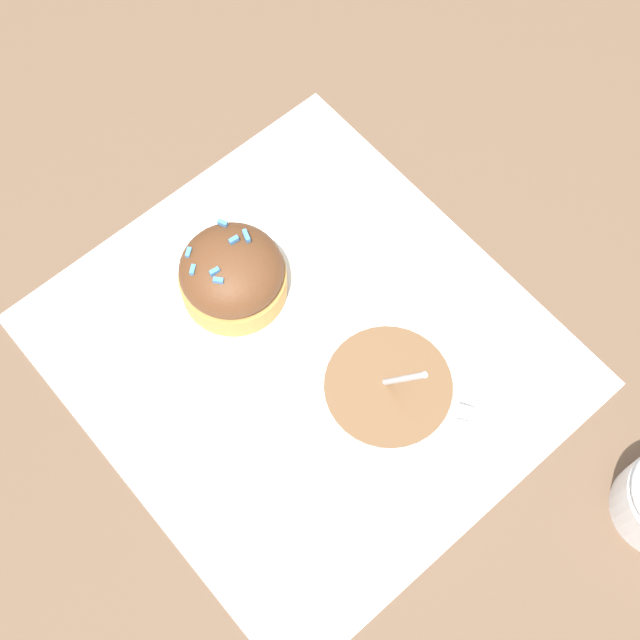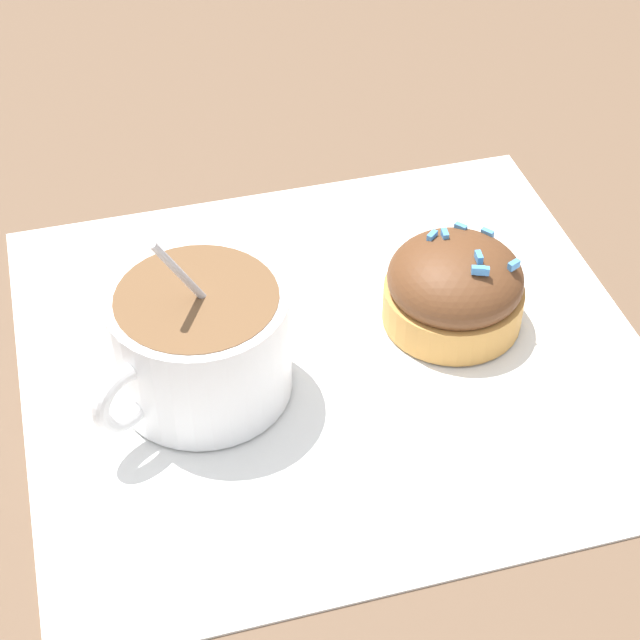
{
  "view_description": "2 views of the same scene",
  "coord_description": "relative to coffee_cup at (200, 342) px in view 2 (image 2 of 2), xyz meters",
  "views": [
    {
      "loc": [
        -0.17,
        0.17,
        0.6
      ],
      "look_at": [
        -0.0,
        -0.01,
        0.03
      ],
      "focal_mm": 50.0,
      "sensor_mm": 36.0,
      "label": 1
    },
    {
      "loc": [
        -0.16,
        -0.39,
        0.41
      ],
      "look_at": [
        -0.01,
        -0.01,
        0.03
      ],
      "focal_mm": 60.0,
      "sensor_mm": 36.0,
      "label": 2
    }
  ],
  "objects": [
    {
      "name": "coffee_cup",
      "position": [
        0.0,
        0.0,
        0.0
      ],
      "size": [
        0.11,
        0.09,
        0.11
      ],
      "color": "white",
      "rests_on": "paper_napkin"
    },
    {
      "name": "paper_napkin",
      "position": [
        0.07,
        0.0,
        -0.04
      ],
      "size": [
        0.37,
        0.34,
        0.0
      ],
      "color": "white",
      "rests_on": "ground_plane"
    },
    {
      "name": "ground_plane",
      "position": [
        0.07,
        0.0,
        -0.04
      ],
      "size": [
        3.0,
        3.0,
        0.0
      ],
      "primitive_type": "plane",
      "color": "brown"
    },
    {
      "name": "frosted_pastry",
      "position": [
        0.15,
        -0.0,
        -0.01
      ],
      "size": [
        0.08,
        0.08,
        0.05
      ],
      "color": "#D19347",
      "rests_on": "paper_napkin"
    }
  ]
}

